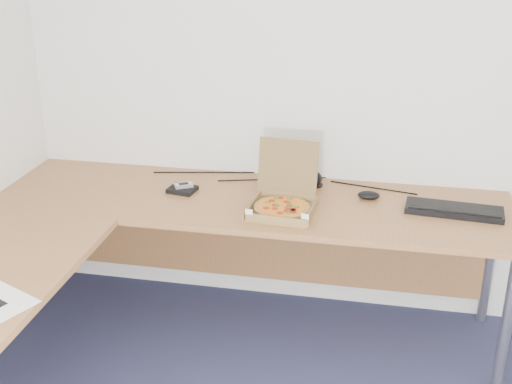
% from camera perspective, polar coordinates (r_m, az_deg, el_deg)
% --- Properties ---
extents(room_shell, '(3.50, 3.50, 2.50)m').
position_cam_1_polar(room_shell, '(1.70, 6.44, -3.95)').
color(room_shell, white).
rests_on(room_shell, ground).
extents(desk, '(2.50, 2.20, 0.73)m').
position_cam_1_polar(desk, '(2.97, -8.28, -3.81)').
color(desk, '#A26A3A').
rests_on(desk, ground).
extents(pizza_box, '(0.29, 0.34, 0.30)m').
position_cam_1_polar(pizza_box, '(3.11, 2.28, -1.01)').
color(pizza_box, olive).
rests_on(pizza_box, desk).
extents(drinking_glass, '(0.07, 0.07, 0.13)m').
position_cam_1_polar(drinking_glass, '(3.28, 3.34, 0.88)').
color(drinking_glass, silver).
rests_on(drinking_glass, desk).
extents(keyboard, '(0.45, 0.20, 0.03)m').
position_cam_1_polar(keyboard, '(3.23, 16.58, -1.50)').
color(keyboard, black).
rests_on(keyboard, desk).
extents(mouse, '(0.12, 0.09, 0.04)m').
position_cam_1_polar(mouse, '(3.29, 9.62, -0.27)').
color(mouse, black).
rests_on(mouse, desk).
extents(wallet, '(0.15, 0.13, 0.02)m').
position_cam_1_polar(wallet, '(3.35, -6.32, 0.22)').
color(wallet, black).
rests_on(wallet, desk).
extents(phone, '(0.10, 0.08, 0.02)m').
position_cam_1_polar(phone, '(3.35, -6.21, 0.57)').
color(phone, '#B2B5BA').
rests_on(phone, wallet).
extents(dome_speaker, '(0.10, 0.10, 0.08)m').
position_cam_1_polar(dome_speaker, '(3.41, 4.95, 1.21)').
color(dome_speaker, black).
rests_on(dome_speaker, desk).
extents(cable_bundle, '(0.67, 0.14, 0.01)m').
position_cam_1_polar(cable_bundle, '(3.49, 1.75, 1.12)').
color(cable_bundle, black).
rests_on(cable_bundle, desk).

